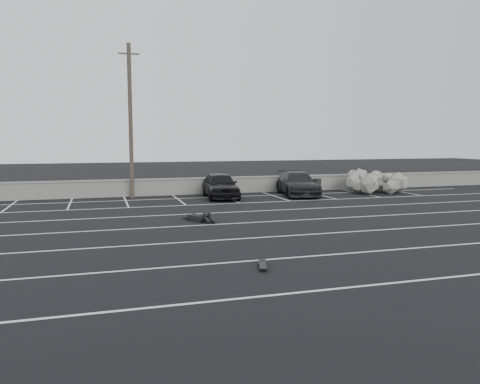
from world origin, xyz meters
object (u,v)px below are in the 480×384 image
object	(u,v)px
car_left	(220,185)
person	(196,215)
car_right	(298,184)
utility_pole	(131,121)
trash_bin	(317,185)
skateboard	(263,265)
riprap_pile	(373,185)

from	to	relation	value
car_left	person	size ratio (longest dim) A/B	1.82
car_right	person	world-z (taller)	car_right
car_left	car_right	size ratio (longest dim) A/B	0.90
car_left	person	bearing A→B (deg)	-107.20
utility_pole	person	size ratio (longest dim) A/B	3.66
car_right	person	size ratio (longest dim) A/B	2.03
car_left	car_right	distance (m)	5.04
car_right	utility_pole	world-z (taller)	utility_pole
trash_bin	person	distance (m)	13.81
car_right	skateboard	distance (m)	17.29
utility_pole	car_left	bearing A→B (deg)	-17.32
riprap_pile	car_right	bearing A→B (deg)	178.72
person	skateboard	xyz separation A→B (m)	(0.25, -8.00, -0.16)
car_right	trash_bin	distance (m)	2.88
trash_bin	person	bearing A→B (deg)	-138.29
trash_bin	person	size ratio (longest dim) A/B	0.34
riprap_pile	skateboard	world-z (taller)	riprap_pile
utility_pole	trash_bin	distance (m)	13.07
car_right	trash_bin	size ratio (longest dim) A/B	5.91
car_right	riprap_pile	xyz separation A→B (m)	(5.36, -0.12, -0.22)
utility_pole	trash_bin	xyz separation A→B (m)	(12.38, 0.19, -4.18)
car_left	riprap_pile	size ratio (longest dim) A/B	1.13
car_left	trash_bin	world-z (taller)	car_left
riprap_pile	person	size ratio (longest dim) A/B	1.61
car_left	skateboard	size ratio (longest dim) A/B	5.68
skateboard	utility_pole	bearing A→B (deg)	114.65
utility_pole	riprap_pile	size ratio (longest dim) A/B	2.28
trash_bin	riprap_pile	xyz separation A→B (m)	(3.11, -1.89, 0.08)
utility_pole	person	xyz separation A→B (m)	(2.08, -9.00, -4.38)
skateboard	person	bearing A→B (deg)	108.64
car_right	riprap_pile	size ratio (longest dim) A/B	1.26
person	trash_bin	bearing A→B (deg)	17.74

